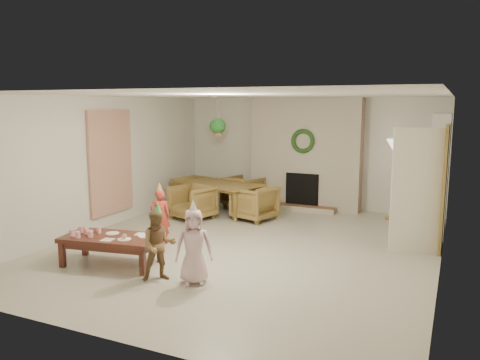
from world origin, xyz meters
The scene contains 56 objects.
floor centered at (0.00, 0.00, 0.00)m, with size 7.00×7.00×0.00m, color #B7B29E.
ceiling centered at (0.00, 0.00, 2.50)m, with size 7.00×7.00×0.00m, color white.
wall_back centered at (0.00, 3.50, 1.25)m, with size 7.00×7.00×0.00m, color silver.
wall_front centered at (0.00, -3.50, 1.25)m, with size 7.00×7.00×0.00m, color silver.
wall_left centered at (-3.00, 0.00, 1.25)m, with size 7.00×7.00×0.00m, color silver.
wall_right centered at (3.00, 0.00, 1.25)m, with size 7.00×7.00×0.00m, color silver.
fireplace_mass centered at (0.00, 3.30, 1.25)m, with size 2.50×0.40×2.50m, color #4E1814.
fireplace_hearth centered at (0.00, 2.95, 0.06)m, with size 1.60×0.30×0.12m, color #5F2D1A.
fireplace_firebox centered at (0.00, 3.12, 0.45)m, with size 0.75×0.12×0.75m, color black.
fireplace_wreath centered at (0.00, 3.07, 1.55)m, with size 0.54×0.54×0.10m, color #1A3E17.
floor_lamp_base centered at (1.99, 3.00, 0.02)m, with size 0.31×0.31×0.03m, color gold.
floor_lamp_post centered at (1.99, 3.00, 0.77)m, with size 0.03×0.03×1.49m, color gold.
floor_lamp_shade centered at (1.99, 3.00, 1.49)m, with size 0.40×0.40×0.33m, color beige.
bookshelf_carcass centered at (2.84, 2.30, 1.10)m, with size 0.30×1.00×2.20m, color white.
bookshelf_shelf_a centered at (2.82, 2.30, 0.45)m, with size 0.30×0.92×0.03m, color white.
bookshelf_shelf_b centered at (2.82, 2.30, 0.85)m, with size 0.30×0.92×0.03m, color white.
bookshelf_shelf_c centered at (2.82, 2.30, 1.25)m, with size 0.30×0.92×0.03m, color white.
bookshelf_shelf_d centered at (2.82, 2.30, 1.65)m, with size 0.30×0.92×0.03m, color white.
books_row_lower centered at (2.80, 2.15, 0.59)m, with size 0.20×0.40×0.24m, color #AD3820.
books_row_mid centered at (2.80, 2.35, 0.99)m, with size 0.20×0.44×0.24m, color #254988.
books_row_upper centered at (2.80, 2.20, 1.38)m, with size 0.20×0.36×0.22m, color #A97124.
door_frame centered at (2.96, 1.20, 1.02)m, with size 0.05×0.86×2.04m, color olive.
door_leaf centered at (2.58, 0.82, 1.00)m, with size 0.05×0.80×2.00m, color beige.
curtain_panel centered at (-2.96, 0.20, 1.25)m, with size 0.06×1.20×2.00m, color beige.
dining_table centered at (-1.56, 2.06, 0.32)m, with size 1.82×1.02×0.64m, color olive.
dining_chair_near centered at (-1.79, 1.29, 0.35)m, with size 0.76×0.78×0.71m, color olive.
dining_chair_far centered at (-1.33, 2.82, 0.35)m, with size 0.76×0.78×0.71m, color olive.
dining_chair_left centered at (-2.33, 2.29, 0.35)m, with size 0.76×0.78×0.71m, color olive.
dining_chair_right centered at (-0.60, 1.77, 0.35)m, with size 0.76×0.78×0.71m, color olive.
hanging_plant_cord centered at (-1.30, 1.50, 2.15)m, with size 0.01×0.01×0.70m, color tan.
hanging_plant_pot centered at (-1.30, 1.50, 1.80)m, with size 0.16×0.16×0.12m, color brown.
hanging_plant_foliage centered at (-1.30, 1.50, 1.92)m, with size 0.32×0.32×0.32m, color #17451A.
coffee_table_top centered at (-1.44, -1.66, 0.40)m, with size 1.42×0.71×0.07m, color #53271B.
coffee_table_apron centered at (-1.44, -1.66, 0.33)m, with size 1.31×0.60×0.09m, color #53271B.
coffee_leg_fl centered at (-2.03, -2.06, 0.19)m, with size 0.08×0.08×0.37m, color #53271B.
coffee_leg_fr centered at (-0.76, -1.84, 0.19)m, with size 0.08×0.08×0.37m, color #53271B.
coffee_leg_bl centered at (-2.13, -1.48, 0.19)m, with size 0.08×0.08×0.37m, color #53271B.
coffee_leg_br centered at (-0.86, -1.27, 0.19)m, with size 0.08×0.08×0.37m, color #53271B.
cup_a centered at (-1.96, -1.92, 0.49)m, with size 0.08×0.08×0.10m, color white.
cup_b centered at (-1.99, -1.70, 0.49)m, with size 0.08×0.08×0.10m, color white.
cup_c centered at (-1.82, -1.95, 0.49)m, with size 0.08×0.08×0.10m, color white.
cup_d centered at (-1.85, -1.73, 0.49)m, with size 0.08×0.08×0.10m, color white.
cup_e centered at (-1.68, -1.84, 0.49)m, with size 0.08×0.08×0.10m, color white.
cup_f centered at (-1.72, -1.62, 0.49)m, with size 0.08×0.08×0.10m, color white.
plate_a centered at (-1.52, -1.54, 0.44)m, with size 0.20×0.20×0.01m, color white.
plate_b centered at (-1.16, -1.73, 0.44)m, with size 0.20×0.20×0.01m, color white.
plate_c centered at (-0.98, -1.47, 0.44)m, with size 0.20×0.20×0.01m, color white.
food_scoop centered at (-1.16, -1.73, 0.48)m, with size 0.08×0.08×0.08m, color tan.
napkin_left centered at (-1.36, -1.85, 0.44)m, with size 0.16×0.16×0.01m, color beige.
napkin_right centered at (-1.10, -1.41, 0.44)m, with size 0.16×0.16×0.01m, color beige.
child_red centered at (-1.41, -0.44, 0.47)m, with size 0.34×0.22×0.93m, color #AF3325.
party_hat_red centered at (-1.41, -0.44, 0.97)m, with size 0.13×0.13×0.18m, color gold.
child_plaid centered at (-0.45, -1.89, 0.48)m, with size 0.47×0.37×0.97m, color #9C3C2A.
party_hat_plaid centered at (-0.45, -1.89, 1.00)m, with size 0.11×0.11×0.16m, color green.
child_pink centered at (0.04, -1.80, 0.50)m, with size 0.49×0.32×1.01m, color beige.
party_hat_pink centered at (0.04, -1.80, 1.05)m, with size 0.13×0.13×0.18m, color silver.
Camera 1 is at (3.12, -7.04, 2.37)m, focal length 35.61 mm.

